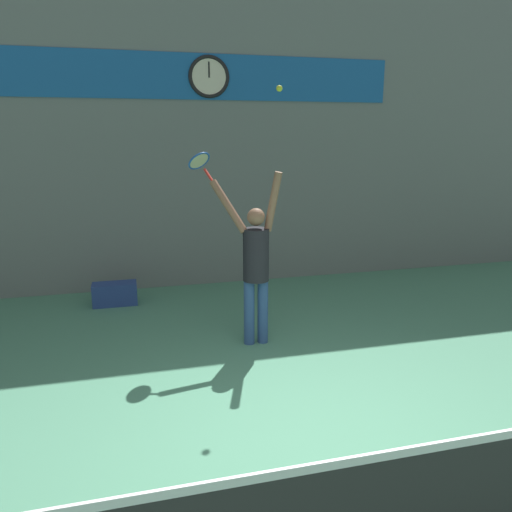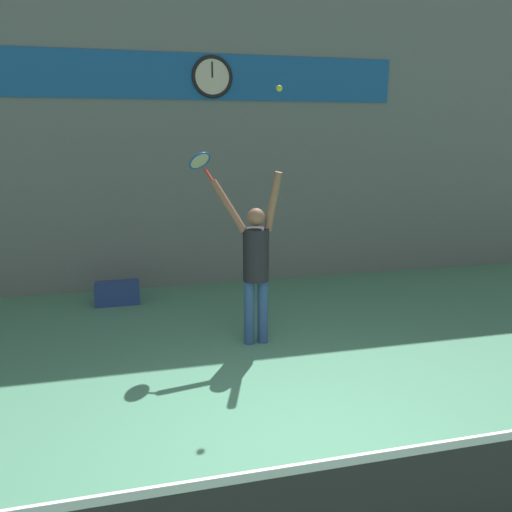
{
  "view_description": "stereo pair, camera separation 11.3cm",
  "coord_description": "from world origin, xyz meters",
  "px_view_note": "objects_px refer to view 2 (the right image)",
  "views": [
    {
      "loc": [
        -1.33,
        -3.19,
        2.53
      ],
      "look_at": [
        0.12,
        2.4,
        1.11
      ],
      "focal_mm": 35.0,
      "sensor_mm": 36.0,
      "label": 1
    },
    {
      "loc": [
        -1.22,
        -3.22,
        2.53
      ],
      "look_at": [
        0.12,
        2.4,
        1.11
      ],
      "focal_mm": 35.0,
      "sensor_mm": 36.0,
      "label": 2
    }
  ],
  "objects_px": {
    "tennis_player": "(255,261)",
    "tennis_ball": "(279,88)",
    "scoreboard_clock": "(212,77)",
    "equipment_bag": "(117,293)",
    "tennis_racket": "(200,162)"
  },
  "relations": [
    {
      "from": "tennis_ball",
      "to": "equipment_bag",
      "type": "distance_m",
      "value": 4.01
    },
    {
      "from": "tennis_player",
      "to": "equipment_bag",
      "type": "relative_size",
      "value": 3.23
    },
    {
      "from": "scoreboard_clock",
      "to": "tennis_player",
      "type": "bearing_deg",
      "value": -88.27
    },
    {
      "from": "tennis_player",
      "to": "tennis_ball",
      "type": "relative_size",
      "value": 30.88
    },
    {
      "from": "tennis_player",
      "to": "tennis_racket",
      "type": "height_order",
      "value": "tennis_racket"
    },
    {
      "from": "tennis_player",
      "to": "tennis_racket",
      "type": "distance_m",
      "value": 1.36
    },
    {
      "from": "equipment_bag",
      "to": "tennis_racket",
      "type": "bearing_deg",
      "value": -52.3
    },
    {
      "from": "scoreboard_clock",
      "to": "tennis_ball",
      "type": "distance_m",
      "value": 2.81
    },
    {
      "from": "tennis_racket",
      "to": "equipment_bag",
      "type": "xyz_separation_m",
      "value": [
        -1.14,
        1.47,
        -2.03
      ]
    },
    {
      "from": "scoreboard_clock",
      "to": "equipment_bag",
      "type": "distance_m",
      "value": 3.69
    },
    {
      "from": "scoreboard_clock",
      "to": "tennis_player",
      "type": "relative_size",
      "value": 0.31
    },
    {
      "from": "scoreboard_clock",
      "to": "tennis_player",
      "type": "distance_m",
      "value": 3.53
    },
    {
      "from": "scoreboard_clock",
      "to": "equipment_bag",
      "type": "xyz_separation_m",
      "value": [
        -1.63,
        -0.7,
        -3.24
      ]
    },
    {
      "from": "tennis_player",
      "to": "tennis_ball",
      "type": "distance_m",
      "value": 1.98
    },
    {
      "from": "equipment_bag",
      "to": "scoreboard_clock",
      "type": "bearing_deg",
      "value": 23.32
    }
  ]
}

